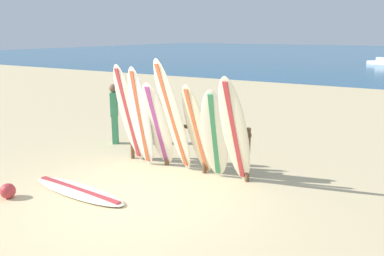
{
  "coord_description": "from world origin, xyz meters",
  "views": [
    {
      "loc": [
        4.2,
        -4.79,
        2.9
      ],
      "look_at": [
        -0.1,
        2.42,
        0.86
      ],
      "focal_mm": 36.68,
      "sensor_mm": 36.0,
      "label": 1
    }
  ],
  "objects_px": {
    "surfboard_leaning_right": "(215,135)",
    "surfboard_leaning_far_right": "(235,132)",
    "surfboard_rack": "(185,138)",
    "beachgoer_standing": "(114,111)",
    "surfboard_leaning_center_left": "(158,126)",
    "surfboard_lying_on_sand": "(78,191)",
    "beach_ball": "(8,191)",
    "surfboard_leaning_left": "(141,118)",
    "small_boat_offshore": "(382,62)",
    "surfboard_leaning_far_left": "(129,114)",
    "surfboard_leaning_center": "(173,117)",
    "surfboard_leaning_center_right": "(197,131)"
  },
  "relations": [
    {
      "from": "surfboard_leaning_left",
      "to": "beach_ball",
      "type": "xyz_separation_m",
      "value": [
        -1.04,
        -2.57,
        -0.99
      ]
    },
    {
      "from": "surfboard_leaning_left",
      "to": "surfboard_leaning_far_right",
      "type": "height_order",
      "value": "surfboard_leaning_left"
    },
    {
      "from": "surfboard_rack",
      "to": "surfboard_leaning_right",
      "type": "relative_size",
      "value": 1.58
    },
    {
      "from": "surfboard_leaning_center_left",
      "to": "beachgoer_standing",
      "type": "bearing_deg",
      "value": 153.77
    },
    {
      "from": "surfboard_leaning_right",
      "to": "surfboard_leaning_far_right",
      "type": "relative_size",
      "value": 0.87
    },
    {
      "from": "surfboard_leaning_center_left",
      "to": "beachgoer_standing",
      "type": "height_order",
      "value": "surfboard_leaning_center_left"
    },
    {
      "from": "surfboard_rack",
      "to": "surfboard_leaning_far_left",
      "type": "distance_m",
      "value": 1.4
    },
    {
      "from": "beach_ball",
      "to": "surfboard_leaning_right",
      "type": "bearing_deg",
      "value": 42.74
    },
    {
      "from": "surfboard_rack",
      "to": "surfboard_leaning_far_right",
      "type": "height_order",
      "value": "surfboard_leaning_far_right"
    },
    {
      "from": "surfboard_leaning_left",
      "to": "surfboard_leaning_center",
      "type": "height_order",
      "value": "surfboard_leaning_center"
    },
    {
      "from": "small_boat_offshore",
      "to": "beachgoer_standing",
      "type": "bearing_deg",
      "value": -95.73
    },
    {
      "from": "surfboard_rack",
      "to": "beach_ball",
      "type": "height_order",
      "value": "surfboard_rack"
    },
    {
      "from": "surfboard_leaning_left",
      "to": "surfboard_leaning_far_right",
      "type": "xyz_separation_m",
      "value": [
        2.24,
        -0.03,
        -0.02
      ]
    },
    {
      "from": "beachgoer_standing",
      "to": "surfboard_leaning_far_left",
      "type": "bearing_deg",
      "value": -37.3
    },
    {
      "from": "surfboard_leaning_far_left",
      "to": "surfboard_leaning_left",
      "type": "xyz_separation_m",
      "value": [
        0.43,
        -0.12,
        -0.01
      ]
    },
    {
      "from": "surfboard_leaning_center",
      "to": "surfboard_leaning_center_right",
      "type": "height_order",
      "value": "surfboard_leaning_center"
    },
    {
      "from": "surfboard_leaning_far_left",
      "to": "surfboard_leaning_left",
      "type": "bearing_deg",
      "value": -15.86
    },
    {
      "from": "beachgoer_standing",
      "to": "beach_ball",
      "type": "relative_size",
      "value": 5.87
    },
    {
      "from": "surfboard_leaning_left",
      "to": "small_boat_offshore",
      "type": "distance_m",
      "value": 34.29
    },
    {
      "from": "beach_ball",
      "to": "surfboard_leaning_left",
      "type": "bearing_deg",
      "value": 67.91
    },
    {
      "from": "surfboard_leaning_far_left",
      "to": "beach_ball",
      "type": "height_order",
      "value": "surfboard_leaning_far_left"
    },
    {
      "from": "surfboard_leaning_center",
      "to": "surfboard_lying_on_sand",
      "type": "distance_m",
      "value": 2.32
    },
    {
      "from": "surfboard_leaning_far_left",
      "to": "surfboard_leaning_center_left",
      "type": "relative_size",
      "value": 1.17
    },
    {
      "from": "beachgoer_standing",
      "to": "small_boat_offshore",
      "type": "bearing_deg",
      "value": 84.27
    },
    {
      "from": "surfboard_rack",
      "to": "surfboard_leaning_center",
      "type": "distance_m",
      "value": 0.67
    },
    {
      "from": "surfboard_rack",
      "to": "surfboard_leaning_right",
      "type": "distance_m",
      "value": 1.0
    },
    {
      "from": "surfboard_rack",
      "to": "surfboard_leaning_center",
      "type": "height_order",
      "value": "surfboard_leaning_center"
    },
    {
      "from": "surfboard_leaning_far_left",
      "to": "surfboard_leaning_center_right",
      "type": "height_order",
      "value": "surfboard_leaning_far_left"
    },
    {
      "from": "surfboard_leaning_left",
      "to": "surfboard_leaning_far_right",
      "type": "relative_size",
      "value": 1.02
    },
    {
      "from": "surfboard_leaning_far_left",
      "to": "surfboard_leaning_far_right",
      "type": "height_order",
      "value": "surfboard_leaning_far_left"
    },
    {
      "from": "surfboard_rack",
      "to": "beach_ball",
      "type": "relative_size",
      "value": 11.07
    },
    {
      "from": "surfboard_leaning_far_left",
      "to": "surfboard_leaning_center_right",
      "type": "distance_m",
      "value": 1.79
    },
    {
      "from": "surfboard_leaning_left",
      "to": "surfboard_leaning_center_left",
      "type": "distance_m",
      "value": 0.42
    },
    {
      "from": "surfboard_leaning_left",
      "to": "small_boat_offshore",
      "type": "bearing_deg",
      "value": 87.48
    },
    {
      "from": "surfboard_leaning_right",
      "to": "surfboard_leaning_far_right",
      "type": "xyz_separation_m",
      "value": [
        0.46,
        -0.07,
        0.14
      ]
    },
    {
      "from": "surfboard_leaning_center_right",
      "to": "surfboard_leaning_far_left",
      "type": "bearing_deg",
      "value": 179.29
    },
    {
      "from": "surfboard_leaning_far_left",
      "to": "surfboard_leaning_left",
      "type": "distance_m",
      "value": 0.44
    },
    {
      "from": "surfboard_leaning_center",
      "to": "beach_ball",
      "type": "height_order",
      "value": "surfboard_leaning_center"
    },
    {
      "from": "surfboard_rack",
      "to": "surfboard_lying_on_sand",
      "type": "relative_size",
      "value": 1.27
    },
    {
      "from": "surfboard_leaning_far_left",
      "to": "beach_ball",
      "type": "distance_m",
      "value": 2.94
    },
    {
      "from": "surfboard_leaning_left",
      "to": "beach_ball",
      "type": "bearing_deg",
      "value": -112.09
    },
    {
      "from": "surfboard_leaning_right",
      "to": "small_boat_offshore",
      "type": "distance_m",
      "value": 34.21
    },
    {
      "from": "surfboard_lying_on_sand",
      "to": "small_boat_offshore",
      "type": "height_order",
      "value": "small_boat_offshore"
    },
    {
      "from": "surfboard_leaning_far_left",
      "to": "surfboard_leaning_center_left",
      "type": "bearing_deg",
      "value": -2.01
    },
    {
      "from": "surfboard_leaning_right",
      "to": "small_boat_offshore",
      "type": "relative_size",
      "value": 0.7
    },
    {
      "from": "surfboard_leaning_far_right",
      "to": "surfboard_rack",
      "type": "bearing_deg",
      "value": 162.9
    },
    {
      "from": "surfboard_rack",
      "to": "beachgoer_standing",
      "type": "bearing_deg",
      "value": 163.75
    },
    {
      "from": "small_boat_offshore",
      "to": "surfboard_leaning_left",
      "type": "bearing_deg",
      "value": -92.52
    },
    {
      "from": "surfboard_leaning_center_left",
      "to": "surfboard_lying_on_sand",
      "type": "xyz_separation_m",
      "value": [
        -0.54,
        -1.83,
        -0.94
      ]
    },
    {
      "from": "surfboard_leaning_far_left",
      "to": "surfboard_lying_on_sand",
      "type": "xyz_separation_m",
      "value": [
        0.27,
        -1.86,
        -1.1
      ]
    }
  ]
}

